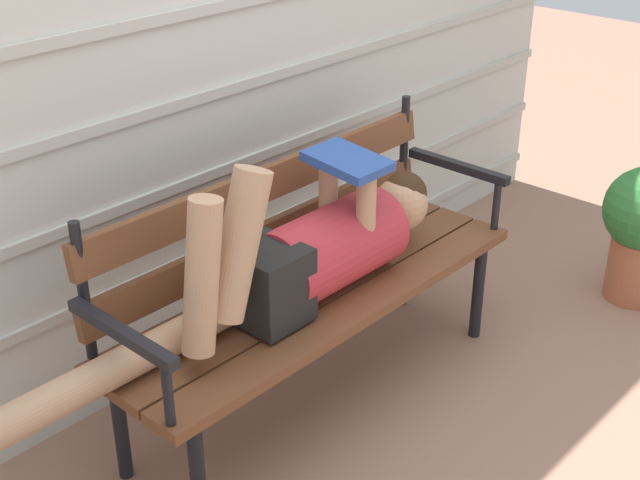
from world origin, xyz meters
TOP-DOWN VIEW (x-y plane):
  - ground_plane at (0.00, 0.00)m, footprint 12.00×12.00m
  - house_siding at (0.00, 0.67)m, footprint 4.24×0.08m
  - park_bench at (-0.00, 0.20)m, footprint 1.57×0.47m
  - reclining_person at (-0.08, 0.13)m, footprint 1.67×0.26m

SIDE VIEW (x-z plane):
  - ground_plane at x=0.00m, z-range 0.00..0.00m
  - park_bench at x=0.00m, z-range 0.05..0.91m
  - reclining_person at x=-0.08m, z-range 0.32..0.87m
  - house_siding at x=0.00m, z-range 0.00..2.24m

